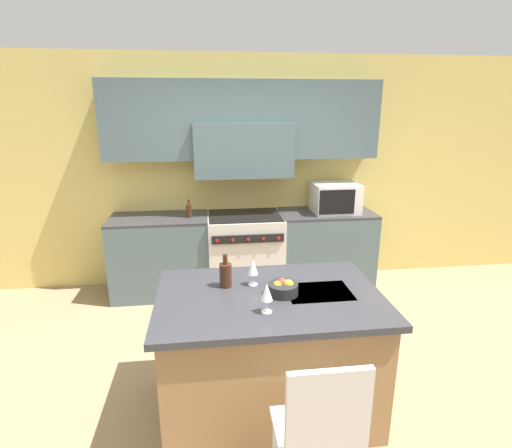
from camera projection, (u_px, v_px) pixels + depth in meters
ground_plane at (268, 389)px, 3.12m from camera, size 10.00×10.00×0.00m
back_cabinetry at (242, 155)px, 4.65m from camera, size 10.00×0.46×2.70m
back_counter at (245, 252)px, 4.73m from camera, size 3.05×0.62×0.92m
range_stove at (245, 253)px, 4.71m from camera, size 0.85×0.70×0.92m
microwave at (335, 198)px, 4.67m from camera, size 0.52×0.44×0.34m
kitchen_island at (269, 351)px, 2.83m from camera, size 1.52×1.02×0.90m
island_chair at (320, 433)px, 1.98m from camera, size 0.42×0.40×1.01m
wine_bottle at (226, 274)px, 2.80m from camera, size 0.09×0.09×0.24m
wine_glass_near at (267, 293)px, 2.43m from camera, size 0.07×0.07×0.19m
wine_glass_far at (253, 267)px, 2.81m from camera, size 0.07×0.07×0.19m
fruit_bowl at (283, 288)px, 2.69m from camera, size 0.21×0.21×0.10m
oil_bottle_on_counter at (189, 211)px, 4.47m from camera, size 0.06×0.06×0.20m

